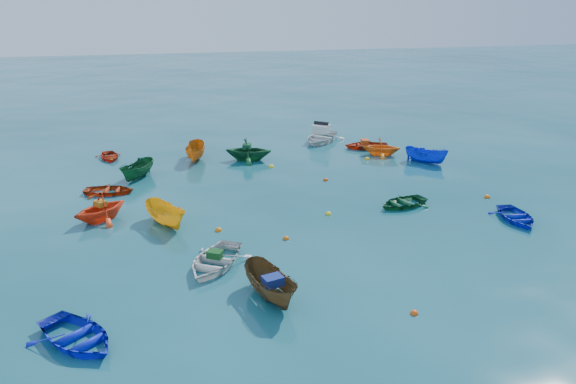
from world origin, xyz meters
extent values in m
plane|color=#0A4049|center=(0.00, 0.00, 0.00)|extent=(160.00, 160.00, 0.00)
imported|color=#101ECC|center=(-9.53, -6.67, 0.00)|extent=(4.02, 4.14, 0.70)
imported|color=silver|center=(-4.65, -2.18, 0.00)|extent=(3.97, 4.33, 0.73)
imported|color=brown|center=(-2.79, -5.21, 0.00)|extent=(2.16, 3.57, 1.30)
imported|color=#0F21C0|center=(10.59, -0.33, 0.00)|extent=(2.38, 3.11, 0.60)
imported|color=#F54017|center=(-9.81, 3.96, 0.00)|extent=(3.78, 3.72, 1.51)
imported|color=#F7AF15|center=(-6.59, 2.69, 0.00)|extent=(2.58, 3.37, 1.23)
imported|color=#13542C|center=(5.79, 2.71, 0.00)|extent=(3.35, 2.84, 0.59)
imported|color=#AF320E|center=(-9.76, 7.92, 0.00)|extent=(3.13, 2.52, 0.58)
imported|color=#C16312|center=(-4.57, 13.65, 0.00)|extent=(1.75, 3.41, 1.26)
imported|color=#135228|center=(-1.10, 12.75, 0.00)|extent=(3.64, 3.34, 1.61)
imported|color=red|center=(7.67, 13.98, 0.00)|extent=(3.45, 2.72, 0.65)
imported|color=#102FCF|center=(10.40, 9.83, 0.00)|extent=(2.86, 2.85, 1.13)
imported|color=#B7270F|center=(-10.35, 15.08, 0.00)|extent=(2.28, 2.80, 0.51)
imported|color=orange|center=(8.11, 12.07, 0.00)|extent=(3.22, 3.02, 1.36)
imported|color=#125027|center=(-8.26, 10.39, 0.00)|extent=(2.57, 3.19, 1.18)
imported|color=silver|center=(4.96, 16.51, 0.00)|extent=(4.76, 4.97, 1.44)
cube|color=#124919|center=(-4.60, -2.09, 0.52)|extent=(0.77, 0.71, 0.30)
cube|color=navy|center=(-2.74, -5.36, 0.82)|extent=(0.85, 0.73, 0.35)
cube|color=#BE6A13|center=(-9.77, 4.00, 0.89)|extent=(0.68, 0.70, 0.27)
cube|color=#114622|center=(-1.19, 12.77, 0.97)|extent=(0.68, 0.80, 0.33)
cube|color=#CA4714|center=(7.58, 14.00, 0.49)|extent=(0.63, 0.77, 0.33)
sphere|color=orange|center=(-4.16, 1.45, 0.00)|extent=(0.34, 0.34, 0.34)
sphere|color=yellow|center=(1.57, 2.36, 0.00)|extent=(0.31, 0.31, 0.31)
sphere|color=#EB500C|center=(2.05, -7.31, 0.00)|extent=(0.30, 0.30, 0.30)
sphere|color=#DA5B0B|center=(-1.18, -0.15, 0.00)|extent=(0.30, 0.30, 0.30)
sphere|color=yellow|center=(0.12, 10.90, 0.00)|extent=(0.36, 0.36, 0.36)
sphere|color=orange|center=(10.89, 2.90, 0.00)|extent=(0.34, 0.34, 0.34)
sphere|color=yellow|center=(-10.18, 14.73, 0.00)|extent=(0.30, 0.30, 0.30)
sphere|color=#D2430B|center=(2.88, 7.61, 0.00)|extent=(0.31, 0.31, 0.31)
sphere|color=yellow|center=(6.80, 11.28, 0.00)|extent=(0.34, 0.34, 0.34)
camera|label=1|loc=(-5.95, -23.40, 11.02)|focal=35.00mm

